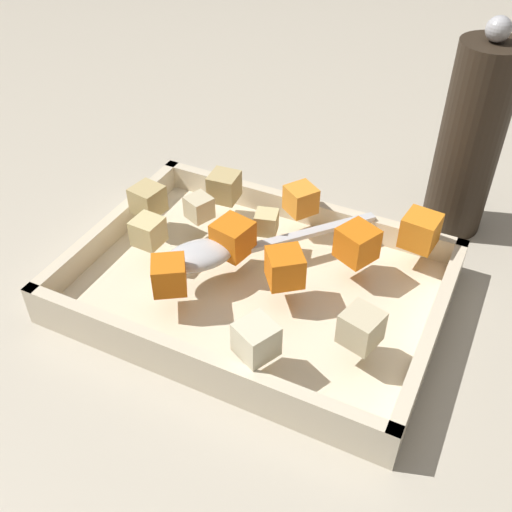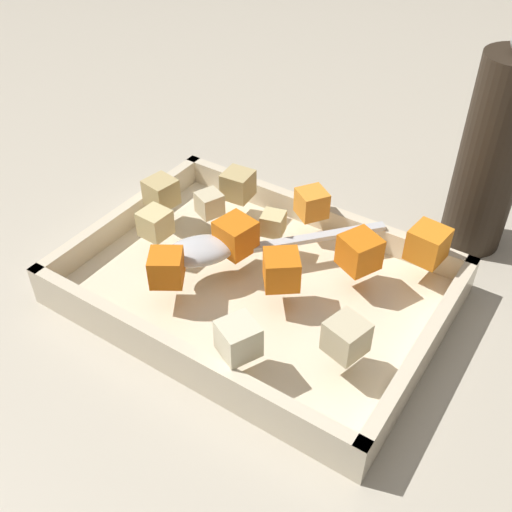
% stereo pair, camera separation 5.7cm
% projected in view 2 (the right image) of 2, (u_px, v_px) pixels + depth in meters
% --- Properties ---
extents(ground_plane, '(4.00, 4.00, 0.00)m').
position_uv_depth(ground_plane, '(240.00, 296.00, 0.60)').
color(ground_plane, '#BCB29E').
extents(baking_dish, '(0.35, 0.25, 0.04)m').
position_uv_depth(baking_dish, '(256.00, 287.00, 0.60)').
color(baking_dish, beige).
rests_on(baking_dish, ground_plane).
extents(carrot_chunk_far_left, '(0.04, 0.04, 0.03)m').
position_uv_depth(carrot_chunk_far_left, '(166.00, 268.00, 0.55)').
color(carrot_chunk_far_left, orange).
rests_on(carrot_chunk_far_left, baking_dish).
extents(carrot_chunk_near_left, '(0.04, 0.04, 0.03)m').
position_uv_depth(carrot_chunk_near_left, '(360.00, 252.00, 0.56)').
color(carrot_chunk_near_left, orange).
rests_on(carrot_chunk_near_left, baking_dish).
extents(carrot_chunk_heap_side, '(0.04, 0.04, 0.03)m').
position_uv_depth(carrot_chunk_heap_side, '(236.00, 236.00, 0.58)').
color(carrot_chunk_heap_side, orange).
rests_on(carrot_chunk_heap_side, baking_dish).
extents(carrot_chunk_corner_se, '(0.04, 0.04, 0.03)m').
position_uv_depth(carrot_chunk_corner_se, '(312.00, 203.00, 0.63)').
color(carrot_chunk_corner_se, orange).
rests_on(carrot_chunk_corner_se, baking_dish).
extents(carrot_chunk_mid_right, '(0.04, 0.04, 0.03)m').
position_uv_depth(carrot_chunk_mid_right, '(284.00, 267.00, 0.55)').
color(carrot_chunk_mid_right, orange).
rests_on(carrot_chunk_mid_right, baking_dish).
extents(carrot_chunk_center, '(0.04, 0.04, 0.03)m').
position_uv_depth(carrot_chunk_center, '(428.00, 244.00, 0.57)').
color(carrot_chunk_center, orange).
rests_on(carrot_chunk_center, baking_dish).
extents(potato_chunk_near_right, '(0.03, 0.03, 0.03)m').
position_uv_depth(potato_chunk_near_right, '(155.00, 223.00, 0.60)').
color(potato_chunk_near_right, '#E0CC89').
rests_on(potato_chunk_near_right, baking_dish).
extents(potato_chunk_near_spoon, '(0.03, 0.03, 0.02)m').
position_uv_depth(potato_chunk_near_spoon, '(209.00, 204.00, 0.63)').
color(potato_chunk_near_spoon, beige).
rests_on(potato_chunk_near_spoon, baking_dish).
extents(potato_chunk_corner_sw, '(0.03, 0.03, 0.03)m').
position_uv_depth(potato_chunk_corner_sw, '(238.00, 185.00, 0.66)').
color(potato_chunk_corner_sw, tan).
rests_on(potato_chunk_corner_sw, baking_dish).
extents(potato_chunk_heap_top, '(0.03, 0.03, 0.03)m').
position_uv_depth(potato_chunk_heap_top, '(161.00, 192.00, 0.64)').
color(potato_chunk_heap_top, tan).
rests_on(potato_chunk_heap_top, baking_dish).
extents(potato_chunk_rim_edge, '(0.04, 0.04, 0.03)m').
position_uv_depth(potato_chunk_rim_edge, '(346.00, 337.00, 0.48)').
color(potato_chunk_rim_edge, beige).
rests_on(potato_chunk_rim_edge, baking_dish).
extents(potato_chunk_front_center, '(0.03, 0.03, 0.02)m').
position_uv_depth(potato_chunk_front_center, '(273.00, 223.00, 0.61)').
color(potato_chunk_front_center, '#E0CC89').
rests_on(potato_chunk_front_center, baking_dish).
extents(potato_chunk_corner_nw, '(0.04, 0.04, 0.03)m').
position_uv_depth(potato_chunk_corner_nw, '(238.00, 339.00, 0.48)').
color(potato_chunk_corner_nw, beige).
rests_on(potato_chunk_corner_nw, baking_dish).
extents(serving_spoon, '(0.17, 0.19, 0.02)m').
position_uv_depth(serving_spoon, '(215.00, 249.00, 0.58)').
color(serving_spoon, silver).
rests_on(serving_spoon, baking_dish).
extents(pepper_mill, '(0.07, 0.07, 0.24)m').
position_uv_depth(pepper_mill, '(492.00, 156.00, 0.61)').
color(pepper_mill, '#2D2319').
rests_on(pepper_mill, ground_plane).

